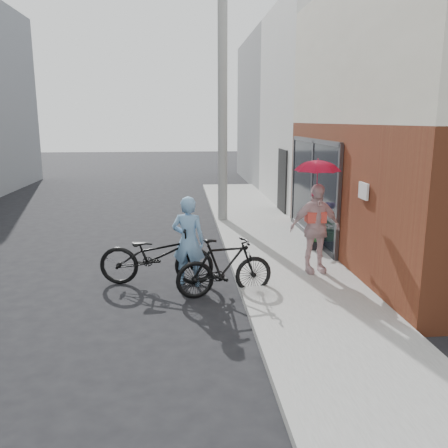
{
  "coord_description": "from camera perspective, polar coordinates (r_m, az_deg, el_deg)",
  "views": [
    {
      "loc": [
        -0.14,
        -8.06,
        3.08
      ],
      "look_at": [
        0.68,
        0.9,
        1.1
      ],
      "focal_mm": 38.0,
      "sensor_mm": 36.0,
      "label": 1
    }
  ],
  "objects": [
    {
      "name": "plaster_building",
      "position": [
        18.58,
        18.56,
        13.07
      ],
      "size": [
        8.0,
        6.0,
        7.0
      ],
      "primitive_type": "cube",
      "color": "silver",
      "rests_on": "ground"
    },
    {
      "name": "planter",
      "position": [
        11.37,
        11.02,
        -2.44
      ],
      "size": [
        0.36,
        0.36,
        0.18
      ],
      "primitive_type": "cube",
      "rotation": [
        0.0,
        0.0,
        0.03
      ],
      "color": "black",
      "rests_on": "sidewalk"
    },
    {
      "name": "east_building_far",
      "position": [
        25.16,
        12.07,
        13.09
      ],
      "size": [
        8.0,
        8.0,
        7.0
      ],
      "primitive_type": "cube",
      "color": "gray",
      "rests_on": "ground"
    },
    {
      "name": "sidewalk",
      "position": [
        10.74,
        7.07,
        -4.02
      ],
      "size": [
        2.2,
        24.0,
        0.12
      ],
      "primitive_type": "cube",
      "color": "gray",
      "rests_on": "ground"
    },
    {
      "name": "bike_right",
      "position": [
        8.42,
        0.08,
        -5.22
      ],
      "size": [
        1.83,
        0.82,
        1.06
      ],
      "primitive_type": "imported",
      "rotation": [
        0.0,
        0.0,
        1.76
      ],
      "color": "black",
      "rests_on": "ground"
    },
    {
      "name": "ground",
      "position": [
        8.63,
        -3.98,
        -8.53
      ],
      "size": [
        80.0,
        80.0,
        0.0
      ],
      "primitive_type": "plane",
      "color": "black",
      "rests_on": "ground"
    },
    {
      "name": "bike_left",
      "position": [
        9.09,
        -8.15,
        -3.77
      ],
      "size": [
        2.23,
        0.98,
        1.14
      ],
      "primitive_type": "imported",
      "rotation": [
        0.0,
        0.0,
        1.46
      ],
      "color": "black",
      "rests_on": "ground"
    },
    {
      "name": "kimono_woman",
      "position": [
        9.45,
        10.9,
        -0.52
      ],
      "size": [
        1.08,
        0.56,
        1.76
      ],
      "primitive_type": "imported",
      "rotation": [
        0.0,
        0.0,
        0.13
      ],
      "color": "beige",
      "rests_on": "sidewalk"
    },
    {
      "name": "utility_pole",
      "position": [
        14.12,
        -0.17,
        14.11
      ],
      "size": [
        0.28,
        0.28,
        7.0
      ],
      "primitive_type": "cylinder",
      "color": "#9E9E99",
      "rests_on": "ground"
    },
    {
      "name": "potted_plant",
      "position": [
        11.28,
        11.1,
        -0.54
      ],
      "size": [
        0.53,
        0.46,
        0.59
      ],
      "primitive_type": "imported",
      "color": "#2D7233",
      "rests_on": "planter"
    },
    {
      "name": "curb",
      "position": [
        10.56,
        0.88,
        -4.21
      ],
      "size": [
        0.12,
        24.0,
        0.12
      ],
      "primitive_type": "cube",
      "color": "#9E9E99",
      "rests_on": "ground"
    },
    {
      "name": "parasol",
      "position": [
        9.26,
        11.22,
        7.04
      ],
      "size": [
        0.84,
        0.84,
        0.74
      ],
      "primitive_type": "imported",
      "color": "red",
      "rests_on": "kimono_woman"
    },
    {
      "name": "officer",
      "position": [
        8.91,
        -4.3,
        -2.08
      ],
      "size": [
        0.71,
        0.56,
        1.71
      ],
      "primitive_type": "imported",
      "rotation": [
        0.0,
        0.0,
        2.88
      ],
      "color": "#77A7D3",
      "rests_on": "ground"
    }
  ]
}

